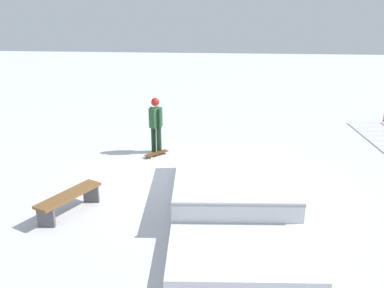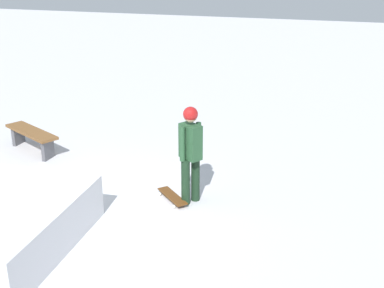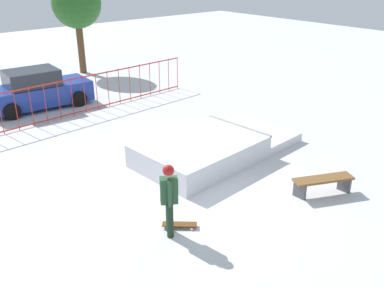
% 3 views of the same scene
% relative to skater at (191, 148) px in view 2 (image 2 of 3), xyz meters
% --- Properties ---
extents(ground_plane, '(60.00, 60.00, 0.00)m').
position_rel_skater_xyz_m(ground_plane, '(1.61, 1.20, -1.01)').
color(ground_plane, silver).
extents(skater, '(0.44, 0.39, 1.73)m').
position_rel_skater_xyz_m(skater, '(0.00, 0.00, 0.00)').
color(skater, black).
rests_on(skater, ground).
extents(skateboard, '(0.73, 0.68, 0.09)m').
position_rel_skater_xyz_m(skateboard, '(0.32, 0.05, -0.93)').
color(skateboard, '#593314').
rests_on(skateboard, ground).
extents(park_bench, '(1.62, 1.05, 0.48)m').
position_rel_skater_xyz_m(park_bench, '(4.10, -1.19, -0.65)').
color(park_bench, brown).
rests_on(park_bench, ground).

